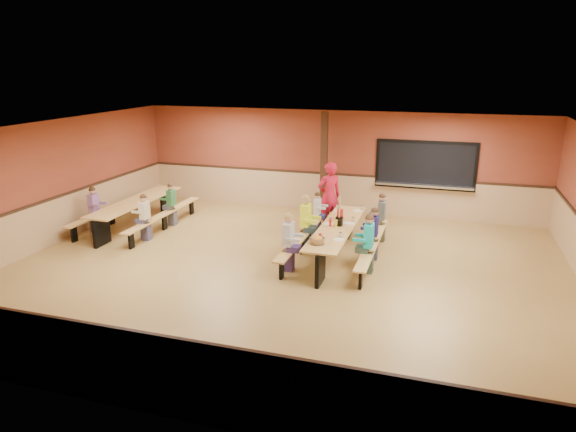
% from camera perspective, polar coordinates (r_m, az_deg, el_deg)
% --- Properties ---
extents(ground, '(12.00, 12.00, 0.00)m').
position_cam_1_polar(ground, '(11.13, -0.42, -6.11)').
color(ground, olive).
rests_on(ground, ground).
extents(room_envelope, '(12.04, 10.04, 3.02)m').
position_cam_1_polar(room_envelope, '(10.88, -0.43, -2.75)').
color(room_envelope, brown).
rests_on(room_envelope, ground).
extents(kitchen_pass_through, '(2.78, 0.28, 1.38)m').
position_cam_1_polar(kitchen_pass_through, '(15.02, 15.01, 5.26)').
color(kitchen_pass_through, black).
rests_on(kitchen_pass_through, ground).
extents(structural_post, '(0.18, 0.18, 3.00)m').
position_cam_1_polar(structural_post, '(14.83, 4.01, 5.69)').
color(structural_post, black).
rests_on(structural_post, ground).
extents(cafeteria_table_main, '(1.91, 3.70, 0.74)m').
position_cam_1_polar(cafeteria_table_main, '(11.78, 5.43, -2.16)').
color(cafeteria_table_main, tan).
rests_on(cafeteria_table_main, ground).
extents(cafeteria_table_second, '(1.91, 3.70, 0.74)m').
position_cam_1_polar(cafeteria_table_second, '(14.51, -16.46, 0.84)').
color(cafeteria_table_second, tan).
rests_on(cafeteria_table_second, ground).
extents(seated_child_white_left, '(0.40, 0.32, 1.27)m').
position_cam_1_polar(seated_child_white_left, '(10.94, 0.02, -2.97)').
color(seated_child_white_left, silver).
rests_on(seated_child_white_left, ground).
extents(seated_adult_yellow, '(0.42, 0.35, 1.32)m').
position_cam_1_polar(seated_adult_yellow, '(12.20, 1.96, -0.76)').
color(seated_adult_yellow, '#E6FA24').
rests_on(seated_adult_yellow, ground).
extents(seated_child_grey_left, '(0.32, 0.27, 1.12)m').
position_cam_1_polar(seated_child_grey_left, '(13.29, 3.26, 0.23)').
color(seated_child_grey_left, silver).
rests_on(seated_child_grey_left, ground).
extents(seated_child_teal_right, '(0.40, 0.33, 1.27)m').
position_cam_1_polar(seated_child_teal_right, '(10.98, 8.93, -3.09)').
color(seated_child_teal_right, '#13A19C').
rests_on(seated_child_teal_right, ground).
extents(seated_child_navy_right, '(0.36, 0.30, 1.20)m').
position_cam_1_polar(seated_child_navy_right, '(11.75, 9.51, -1.99)').
color(seated_child_navy_right, '#1D164F').
rests_on(seated_child_navy_right, ground).
extents(seated_child_char_right, '(0.37, 0.30, 1.21)m').
position_cam_1_polar(seated_child_char_right, '(12.99, 10.33, -0.19)').
color(seated_child_char_right, '#464D50').
rests_on(seated_child_char_right, ground).
extents(seated_child_purple_sec, '(0.36, 0.30, 1.20)m').
position_cam_1_polar(seated_child_purple_sec, '(14.43, -20.72, 0.66)').
color(seated_child_purple_sec, '#885C94').
rests_on(seated_child_purple_sec, ground).
extents(seated_child_green_sec, '(0.35, 0.28, 1.16)m').
position_cam_1_polar(seated_child_green_sec, '(14.42, -12.80, 1.25)').
color(seated_child_green_sec, '#2B6537').
rests_on(seated_child_green_sec, ground).
extents(seated_child_tan_sec, '(0.35, 0.29, 1.17)m').
position_cam_1_polar(seated_child_tan_sec, '(13.34, -15.60, -0.18)').
color(seated_child_tan_sec, beige).
rests_on(seated_child_tan_sec, ground).
extents(standing_woman, '(0.80, 0.76, 1.84)m').
position_cam_1_polar(standing_woman, '(13.64, 4.59, 2.22)').
color(standing_woman, red).
rests_on(standing_woman, ground).
extents(punch_pitcher, '(0.16, 0.16, 0.22)m').
position_cam_1_polar(punch_pitcher, '(12.29, 5.80, 0.23)').
color(punch_pitcher, red).
rests_on(punch_pitcher, cafeteria_table_main).
extents(chip_bowl, '(0.32, 0.32, 0.15)m').
position_cam_1_polar(chip_bowl, '(10.56, 3.25, -2.68)').
color(chip_bowl, orange).
rests_on(chip_bowl, cafeteria_table_main).
extents(napkin_dispenser, '(0.10, 0.14, 0.13)m').
position_cam_1_polar(napkin_dispenser, '(11.75, 5.82, -0.78)').
color(napkin_dispenser, black).
rests_on(napkin_dispenser, cafeteria_table_main).
extents(condiment_mustard, '(0.06, 0.06, 0.17)m').
position_cam_1_polar(condiment_mustard, '(11.65, 5.35, -0.82)').
color(condiment_mustard, yellow).
rests_on(condiment_mustard, cafeteria_table_main).
extents(condiment_ketchup, '(0.06, 0.06, 0.17)m').
position_cam_1_polar(condiment_ketchup, '(11.70, 4.72, -0.73)').
color(condiment_ketchup, '#B2140F').
rests_on(condiment_ketchup, cafeteria_table_main).
extents(table_paddle, '(0.16, 0.16, 0.56)m').
position_cam_1_polar(table_paddle, '(12.21, 5.75, 0.24)').
color(table_paddle, black).
rests_on(table_paddle, cafeteria_table_main).
extents(place_settings, '(0.65, 3.30, 0.11)m').
position_cam_1_polar(place_settings, '(11.69, 5.47, -0.91)').
color(place_settings, beige).
rests_on(place_settings, cafeteria_table_main).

